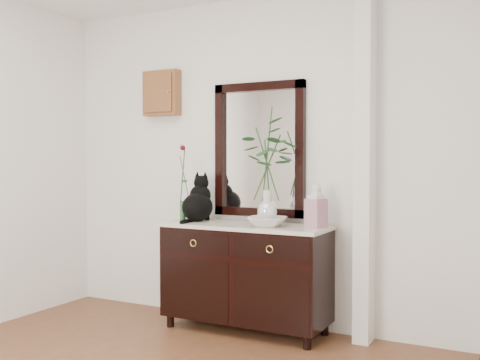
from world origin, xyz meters
The scene contains 10 objects.
wall_back centered at (0.00, 1.98, 1.35)m, with size 3.60×0.04×2.70m, color white.
pilaster centered at (1.00, 1.90, 1.35)m, with size 0.12×0.20×2.70m, color white.
sideboard centered at (0.10, 1.73, 0.47)m, with size 1.33×0.52×0.82m.
wall_mirror centered at (0.10, 1.97, 1.44)m, with size 0.80×0.06×1.10m.
key_cabinet centered at (-0.85, 1.94, 1.95)m, with size 0.35×0.10×0.40m, color brown.
cat centered at (-0.35, 1.73, 1.04)m, with size 0.27×0.33×0.39m, color black, non-canonical shape.
lotus_bowl centered at (0.32, 1.66, 0.89)m, with size 0.30×0.30×0.07m, color silver.
vase_branches centered at (0.32, 1.66, 1.32)m, with size 0.43×0.43×0.90m, color silver, non-canonical shape.
bud_vase_rose centered at (-0.47, 1.70, 1.17)m, with size 0.08×0.08×0.64m, color #2D5D2F, non-canonical shape.
ginger_jar centered at (0.67, 1.76, 1.02)m, with size 0.13×0.13×0.34m, color silver, non-canonical shape.
Camera 1 is at (2.10, -2.20, 1.35)m, focal length 42.00 mm.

